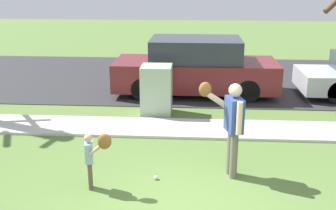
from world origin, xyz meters
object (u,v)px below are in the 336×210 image
(person_child, at_px, (94,152))
(baseball, at_px, (156,177))
(person_adult, at_px, (231,120))
(utility_cabinet, at_px, (157,90))
(parked_suv_maroon, at_px, (195,67))

(person_child, bearing_deg, baseball, 7.86)
(person_adult, bearing_deg, utility_cabinet, -79.20)
(person_adult, height_order, parked_suv_maroon, person_adult)
(person_adult, bearing_deg, person_child, 1.45)
(person_adult, height_order, baseball, person_adult)
(utility_cabinet, bearing_deg, parked_suv_maroon, 63.81)
(person_adult, relative_size, baseball, 22.62)
(utility_cabinet, distance_m, parked_suv_maroon, 2.18)
(baseball, height_order, parked_suv_maroon, parked_suv_maroon)
(person_adult, relative_size, person_child, 1.67)
(person_adult, height_order, utility_cabinet, person_adult)
(parked_suv_maroon, bearing_deg, person_adult, -83.18)
(person_child, height_order, baseball, person_child)
(person_child, xyz_separation_m, parked_suv_maroon, (1.60, 5.91, 0.13))
(baseball, bearing_deg, utility_cabinet, 95.14)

